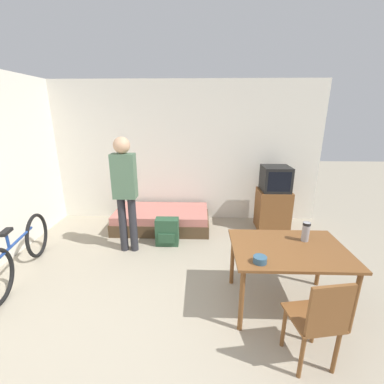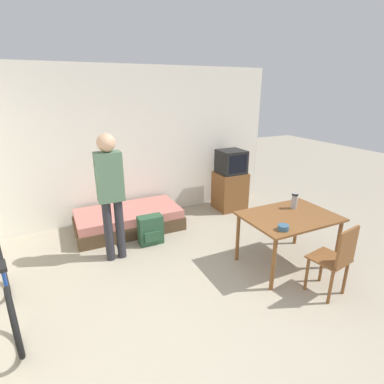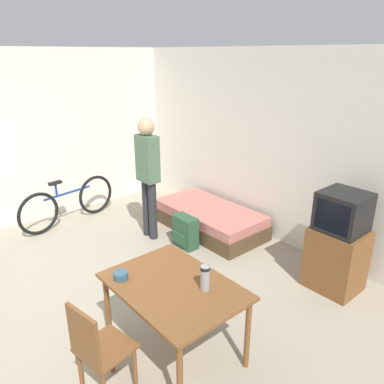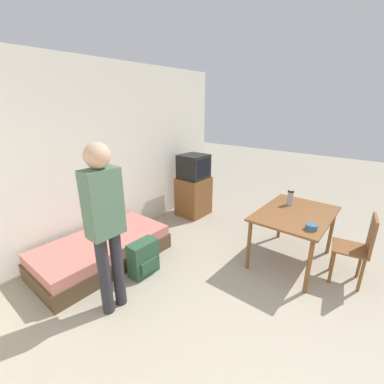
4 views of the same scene
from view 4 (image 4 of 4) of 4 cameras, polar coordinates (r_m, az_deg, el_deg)
ground_plane at (r=2.78m, az=27.42°, el=-32.83°), size 20.00×20.00×0.00m
wall_back at (r=3.98m, az=-22.91°, el=6.72°), size 5.67×0.06×2.70m
daybed at (r=3.83m, az=-19.18°, el=-12.17°), size 1.76×0.90×0.37m
tv at (r=4.98m, az=0.36°, el=1.17°), size 0.57×0.51×1.19m
dining_table at (r=3.71m, az=21.89°, el=-5.43°), size 1.21×0.87×0.73m
wooden_chair at (r=3.67m, az=33.11°, el=-10.03°), size 0.44×0.44×0.90m
person_standing at (r=2.61m, az=-18.81°, el=-5.61°), size 0.34×0.24×1.79m
thermos_flask at (r=3.88m, az=21.01°, el=-0.98°), size 0.08×0.08×0.22m
mate_bowl at (r=3.26m, az=25.01°, el=-7.07°), size 0.13×0.13×0.07m
backpack at (r=3.44m, az=-10.73°, el=-14.27°), size 0.38×0.23×0.46m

